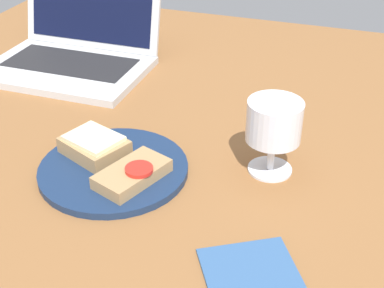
{
  "coord_description": "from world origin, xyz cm",
  "views": [
    {
      "loc": [
        27.17,
        -67.6,
        50.85
      ],
      "look_at": [
        4.91,
        -3.05,
        8.0
      ],
      "focal_mm": 50.0,
      "sensor_mm": 36.0,
      "label": 1
    }
  ],
  "objects": [
    {
      "name": "wooden_table",
      "position": [
        0.0,
        0.0,
        1.5
      ],
      "size": [
        140.0,
        140.0,
        3.0
      ],
      "primitive_type": "cube",
      "color": "brown",
      "rests_on": "ground"
    },
    {
      "name": "plate",
      "position": [
        -6.49,
        -7.27,
        3.58
      ],
      "size": [
        23.14,
        23.14,
        1.16
      ],
      "primitive_type": "cylinder",
      "color": "navy",
      "rests_on": "wooden_table"
    },
    {
      "name": "laptop",
      "position": [
        -32.54,
        27.52,
        7.38
      ],
      "size": [
        33.5,
        28.33,
        21.39
      ],
      "color": "silver",
      "rests_on": "wooden_table"
    },
    {
      "name": "sandwich_with_tomato",
      "position": [
        -2.11,
        -9.55,
        5.25
      ],
      "size": [
        9.7,
        12.62,
        2.6
      ],
      "color": "#A88456",
      "rests_on": "plate"
    },
    {
      "name": "sandwich_with_cheese",
      "position": [
        -10.79,
        -5.01,
        5.69
      ],
      "size": [
        11.94,
        10.78,
        3.22
      ],
      "color": "#A88456",
      "rests_on": "plate"
    },
    {
      "name": "napkin",
      "position": [
        20.0,
        -23.42,
        3.2
      ],
      "size": [
        17.61,
        18.99,
        0.4
      ],
      "primitive_type": "cube",
      "rotation": [
        0.0,
        0.0,
        0.54
      ],
      "color": "#33598C",
      "rests_on": "wooden_table"
    },
    {
      "name": "wine_glass",
      "position": [
        16.31,
        1.18,
        11.15
      ],
      "size": [
        8.34,
        8.34,
        11.96
      ],
      "color": "white",
      "rests_on": "wooden_table"
    }
  ]
}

